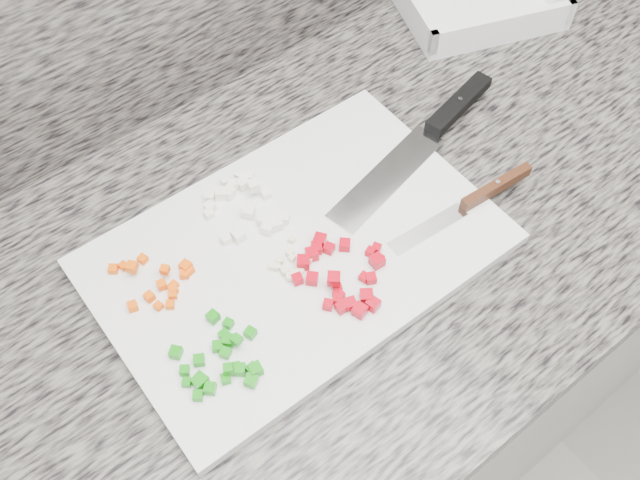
{
  "coord_description": "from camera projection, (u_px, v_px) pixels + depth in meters",
  "views": [
    {
      "loc": [
        -0.33,
        1.05,
        1.61
      ],
      "look_at": [
        -0.04,
        1.41,
        0.94
      ],
      "focal_mm": 40.0,
      "sensor_mm": 36.0,
      "label": 1
    }
  ],
  "objects": [
    {
      "name": "onion_pile",
      "position": [
        246.0,
        206.0,
        0.87
      ],
      "size": [
        0.09,
        0.11,
        0.02
      ],
      "color": "white",
      "rests_on": "cutting_board"
    },
    {
      "name": "countertop",
      "position": [
        332.0,
        235.0,
        0.89
      ],
      "size": [
        3.96,
        0.64,
        0.04
      ],
      "primitive_type": "cube",
      "color": "#615D55",
      "rests_on": "cabinet"
    },
    {
      "name": "red_pepper_pile",
      "position": [
        341.0,
        275.0,
        0.81
      ],
      "size": [
        0.11,
        0.12,
        0.02
      ],
      "color": "#BB0213",
      "rests_on": "cutting_board"
    },
    {
      "name": "tray",
      "position": [
        478.0,
        3.0,
        1.1
      ],
      "size": [
        0.28,
        0.24,
        0.05
      ],
      "rotation": [
        0.0,
        0.0,
        -0.36
      ],
      "color": "white",
      "rests_on": "countertop"
    },
    {
      "name": "garlic_pile",
      "position": [
        294.0,
        264.0,
        0.82
      ],
      "size": [
        0.06,
        0.05,
        0.01
      ],
      "color": "#FAE9C1",
      "rests_on": "cutting_board"
    },
    {
      "name": "cabinet",
      "position": [
        329.0,
        379.0,
        1.27
      ],
      "size": [
        3.92,
        0.62,
        0.86
      ],
      "primitive_type": "cube",
      "color": "white",
      "rests_on": "ground"
    },
    {
      "name": "chef_knife",
      "position": [
        435.0,
        128.0,
        0.94
      ],
      "size": [
        0.32,
        0.1,
        0.02
      ],
      "rotation": [
        0.0,
        0.0,
        0.2
      ],
      "color": "silver",
      "rests_on": "cutting_board"
    },
    {
      "name": "cutting_board",
      "position": [
        296.0,
        251.0,
        0.85
      ],
      "size": [
        0.47,
        0.32,
        0.02
      ],
      "primitive_type": "cube",
      "rotation": [
        0.0,
        0.0,
        -0.02
      ],
      "color": "white",
      "rests_on": "countertop"
    },
    {
      "name": "carrot_pile",
      "position": [
        158.0,
        280.0,
        0.81
      ],
      "size": [
        0.09,
        0.09,
        0.02
      ],
      "color": "#FD5905",
      "rests_on": "cutting_board"
    },
    {
      "name": "green_pepper_pile",
      "position": [
        220.0,
        361.0,
        0.75
      ],
      "size": [
        0.1,
        0.1,
        0.02
      ],
      "color": "#11870C",
      "rests_on": "cutting_board"
    },
    {
      "name": "paring_knife",
      "position": [
        479.0,
        197.0,
        0.87
      ],
      "size": [
        0.21,
        0.03,
        0.02
      ],
      "rotation": [
        0.0,
        0.0,
        -0.08
      ],
      "color": "silver",
      "rests_on": "cutting_board"
    }
  ]
}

